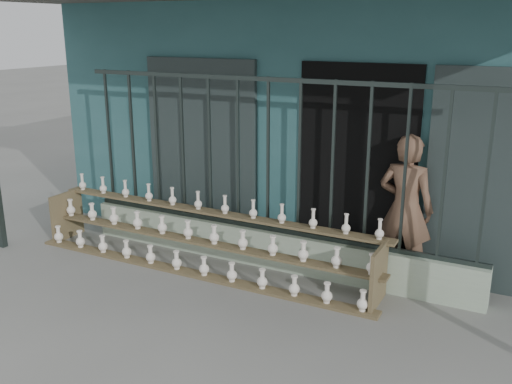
% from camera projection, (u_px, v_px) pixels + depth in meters
% --- Properties ---
extents(ground, '(60.00, 60.00, 0.00)m').
position_uv_depth(ground, '(211.00, 311.00, 5.80)').
color(ground, slate).
extents(workshop_building, '(7.40, 6.60, 3.21)m').
position_uv_depth(workshop_building, '(350.00, 103.00, 8.95)').
color(workshop_building, '#2C5B5E').
rests_on(workshop_building, ground).
extents(parapet_wall, '(5.00, 0.20, 0.45)m').
position_uv_depth(parapet_wall, '(267.00, 248.00, 6.84)').
color(parapet_wall, '#A9BEA3').
rests_on(parapet_wall, ground).
extents(security_fence, '(5.00, 0.04, 1.80)m').
position_uv_depth(security_fence, '(268.00, 156.00, 6.53)').
color(security_fence, '#283330').
rests_on(security_fence, parapet_wall).
extents(shelf_rack, '(4.50, 0.68, 0.85)m').
position_uv_depth(shelf_rack, '(200.00, 239.00, 6.75)').
color(shelf_rack, brown).
rests_on(shelf_rack, ground).
extents(elderly_woman, '(0.65, 0.46, 1.68)m').
position_uv_depth(elderly_woman, '(405.00, 209.00, 6.29)').
color(elderly_woman, brown).
rests_on(elderly_woman, ground).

